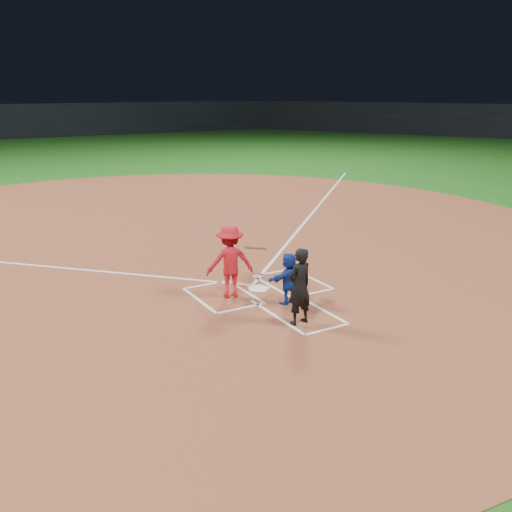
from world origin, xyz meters
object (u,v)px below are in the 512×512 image
catcher (289,278)px  batter_at_plate (230,262)px  home_plate (259,289)px  umpire (299,286)px

catcher → batter_at_plate: batter_at_plate is taller
home_plate → catcher: catcher is taller
home_plate → umpire: 2.41m
catcher → batter_at_plate: (-0.97, 1.02, 0.27)m
home_plate → catcher: 1.28m
home_plate → umpire: size_ratio=0.37×
home_plate → batter_at_plate: bearing=7.8°
batter_at_plate → umpire: bearing=-76.8°
catcher → batter_at_plate: size_ratio=0.69×
home_plate → batter_at_plate: size_ratio=0.35×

